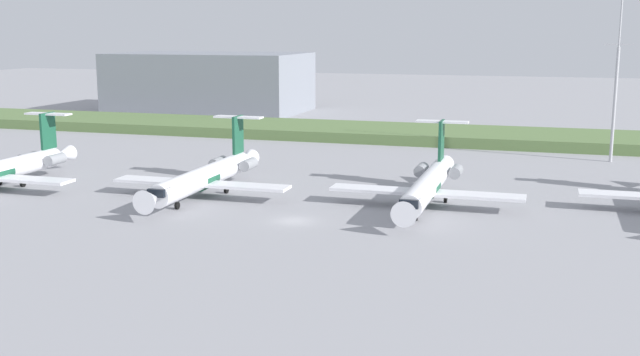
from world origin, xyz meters
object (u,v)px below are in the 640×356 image
Objects in this scene: regional_jet_second at (206,176)px; regional_jet_third at (428,184)px; antenna_mast at (616,88)px; regional_jet_nearest at (0,170)px.

regional_jet_second is 27.79m from regional_jet_third.
antenna_mast reaches higher than regional_jet_second.
regional_jet_second is (27.68, 4.12, 0.00)m from regional_jet_nearest.
antenna_mast is (78.37, 45.74, 9.08)m from regional_jet_nearest.
antenna_mast reaches higher than regional_jet_third.
regional_jet_nearest is at bearing -172.88° from regional_jet_third.
regional_jet_third is (27.65, 2.79, 0.00)m from regional_jet_second.
regional_jet_third is at bearing 5.76° from regional_jet_second.
regional_jet_second is 66.22m from antenna_mast.
antenna_mast is (23.05, 38.83, 9.08)m from regional_jet_third.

